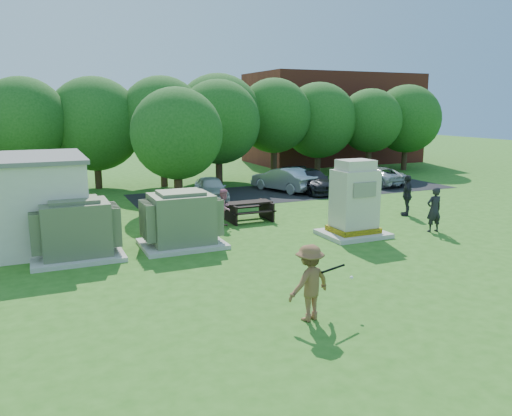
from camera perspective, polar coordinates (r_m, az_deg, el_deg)
name	(u,v)px	position (r m, az deg, el deg)	size (l,w,h in m)	color
ground	(307,271)	(15.94, 5.89, -7.23)	(120.00, 120.00, 0.00)	#2D6619
brick_building	(333,118)	(47.54, 8.74, 10.08)	(15.00, 8.00, 8.00)	maroon
parking_strip	(297,191)	(30.72, 4.75, 1.94)	(20.00, 6.00, 0.01)	#232326
transformer_left	(76,230)	(18.07, -19.90, -2.41)	(3.00, 2.40, 2.07)	beige
transformer_right	(181,220)	(18.66, -8.52, -1.41)	(3.00, 2.40, 2.07)	beige
generator_cabinet	(354,203)	(20.19, 11.16, 0.55)	(2.51, 2.06, 3.06)	beige
picnic_table	(249,209)	(22.60, -0.84, -0.10)	(2.06, 1.55, 0.88)	black
batter	(309,283)	(12.21, 6.13, -8.49)	(1.22, 0.70, 1.89)	brown
person_by_generator	(434,210)	(21.79, 19.68, -0.17)	(0.69, 0.45, 1.88)	black
person_at_picnic	(224,208)	(21.52, -3.63, 0.03)	(0.80, 0.62, 1.65)	#CC6C88
person_walking_right	(407,195)	(24.70, 16.87, 1.40)	(1.14, 0.47, 1.94)	#25252B
car_white	(211,188)	(27.83, -5.15, 2.26)	(1.51, 3.76, 1.28)	silver
car_silver_a	(283,179)	(30.66, 3.14, 3.30)	(1.53, 4.39, 1.45)	#B9B9BE
car_dark	(310,181)	(30.46, 6.25, 3.12)	(1.91, 4.69, 1.36)	black
car_silver_b	(375,176)	(33.90, 13.42, 3.60)	(2.01, 4.35, 1.21)	#B7B8BD
batting_equipment	(333,271)	(12.39, 8.79, -7.10)	(1.25, 0.33, 0.43)	black
tree_row	(190,121)	(32.92, -7.60, 9.78)	(41.30, 13.30, 7.30)	#47301E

